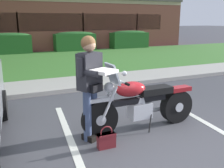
{
  "coord_description": "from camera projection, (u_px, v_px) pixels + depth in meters",
  "views": [
    {
      "loc": [
        -2.01,
        -3.12,
        1.93
      ],
      "look_at": [
        -0.21,
        0.82,
        0.85
      ],
      "focal_mm": 41.1,
      "sensor_mm": 36.0,
      "label": 1
    }
  ],
  "objects": [
    {
      "name": "hedge_center_right",
      "position": [
        75.0,
        41.0,
        16.22
      ],
      "size": [
        2.56,
        0.9,
        1.24
      ],
      "color": "#235623",
      "rests_on": "ground"
    },
    {
      "name": "grass_lawn",
      "position": [
        44.0,
        62.0,
        11.97
      ],
      "size": [
        60.0,
        7.65,
        0.06
      ],
      "primitive_type": "cube",
      "color": "#3D752D",
      "rests_on": "ground"
    },
    {
      "name": "motorcycle",
      "position": [
        145.0,
        103.0,
        4.61
      ],
      "size": [
        2.24,
        0.82,
        1.26
      ],
      "color": "black",
      "rests_on": "ground"
    },
    {
      "name": "hedge_right",
      "position": [
        129.0,
        39.0,
        17.79
      ],
      "size": [
        2.64,
        0.9,
        1.24
      ],
      "color": "#235623",
      "rests_on": "ground"
    },
    {
      "name": "curb_strip",
      "position": [
        78.0,
        89.0,
        7.18
      ],
      "size": [
        60.0,
        0.2,
        0.12
      ],
      "primitive_type": "cube",
      "color": "#ADA89E",
      "rests_on": "ground"
    },
    {
      "name": "stall_stripe_0",
      "position": [
        76.0,
        155.0,
        3.77
      ],
      "size": [
        0.59,
        4.39,
        0.01
      ],
      "primitive_type": "cube",
      "rotation": [
        0.0,
        0.0,
        -0.11
      ],
      "color": "silver",
      "rests_on": "ground"
    },
    {
      "name": "rider_person",
      "position": [
        91.0,
        80.0,
        4.04
      ],
      "size": [
        0.58,
        0.67,
        1.7
      ],
      "color": "black",
      "rests_on": "ground"
    },
    {
      "name": "brick_building",
      "position": [
        11.0,
        23.0,
        20.0
      ],
      "size": [
        24.24,
        11.0,
        3.48
      ],
      "color": "brown",
      "rests_on": "ground"
    },
    {
      "name": "hedge_center_left",
      "position": [
        9.0,
        43.0,
        14.64
      ],
      "size": [
        2.47,
        0.9,
        1.24
      ],
      "color": "#235623",
      "rests_on": "ground"
    },
    {
      "name": "stall_stripe_1",
      "position": [
        210.0,
        125.0,
        4.83
      ],
      "size": [
        0.59,
        4.39,
        0.01
      ],
      "primitive_type": "cube",
      "rotation": [
        0.0,
        0.0,
        -0.11
      ],
      "color": "silver",
      "rests_on": "ground"
    },
    {
      "name": "handbag",
      "position": [
        106.0,
        139.0,
        3.96
      ],
      "size": [
        0.28,
        0.13,
        0.36
      ],
      "color": "maroon",
      "rests_on": "ground"
    },
    {
      "name": "ground_plane",
      "position": [
        146.0,
        146.0,
        4.03
      ],
      "size": [
        140.0,
        140.0,
        0.0
      ],
      "primitive_type": "plane",
      "color": "#424247"
    },
    {
      "name": "concrete_walk",
      "position": [
        70.0,
        83.0,
        7.93
      ],
      "size": [
        60.0,
        1.5,
        0.08
      ],
      "primitive_type": "cube",
      "color": "#ADA89E",
      "rests_on": "ground"
    }
  ]
}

